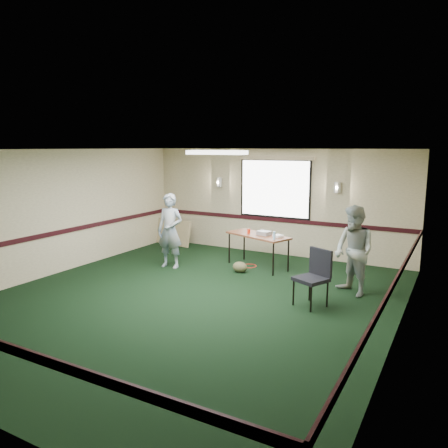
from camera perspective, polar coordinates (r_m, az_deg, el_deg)
The scene contains 13 objects.
ground at distance 8.09m, azimuth -4.51°, elevation -9.82°, with size 8.00×8.00×0.00m, color black.
room_shell at distance 9.52m, azimuth 2.39°, elevation 3.01°, with size 8.00×8.02×8.00m.
folding_table at distance 10.02m, azimuth 4.45°, elevation -1.69°, with size 1.66×1.10×0.77m.
projector at distance 9.95m, azimuth 5.26°, elevation -1.18°, with size 0.28×0.23×0.09m, color #92939A.
game_console at distance 9.77m, azimuth 7.08°, elevation -1.55°, with size 0.20×0.16×0.05m, color white.
red_cup at distance 10.09m, azimuth 3.25°, elevation -0.95°, with size 0.07×0.07×0.11m, color red.
water_bottle at distance 9.46m, azimuth 6.59°, elevation -1.53°, with size 0.05×0.05×0.18m, color #87BDDD.
duffel_bag at distance 9.72m, azimuth 2.09°, elevation -5.64°, with size 0.34×0.25×0.24m, color #464428.
cable_coil at distance 10.23m, azimuth 3.31°, elevation -5.48°, with size 0.34×0.34×0.02m, color red.
folded_table at distance 12.51m, azimuth -6.98°, elevation -1.02°, with size 1.41×0.06×0.72m, color tan.
conference_chair at distance 7.80m, azimuth 11.80°, elevation -6.27°, with size 0.65×0.66×1.00m.
person_left at distance 10.04m, azimuth -7.06°, elevation -0.88°, with size 0.62×0.41×1.71m, color #436994.
person_right at distance 8.46m, azimuth 16.61°, elevation -3.38°, with size 0.82×0.64×1.69m, color #799FBC.
Camera 1 is at (4.21, -6.34, 2.75)m, focal length 35.00 mm.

